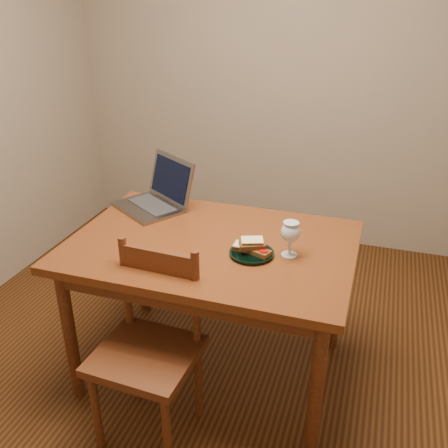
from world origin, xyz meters
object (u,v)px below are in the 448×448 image
(chair, at_px, (148,342))
(plate, at_px, (252,254))
(laptop, at_px, (158,194))
(milk_glass, at_px, (290,239))
(table, at_px, (212,258))

(chair, distance_m, plate, 0.58)
(chair, relative_size, laptop, 0.93)
(milk_glass, xyz_separation_m, laptop, (-0.77, 0.33, -0.01))
(table, distance_m, laptop, 0.54)
(laptop, bearing_deg, milk_glass, 10.06)
(table, bearing_deg, plate, -16.24)
(chair, height_order, laptop, laptop)
(plate, relative_size, laptop, 0.42)
(plate, bearing_deg, table, 163.76)
(plate, distance_m, laptop, 0.72)
(table, relative_size, chair, 2.96)
(chair, xyz_separation_m, laptop, (-0.28, 0.76, 0.33))
(laptop, bearing_deg, chair, -36.73)
(plate, xyz_separation_m, laptop, (-0.62, 0.37, 0.06))
(table, height_order, plate, plate)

